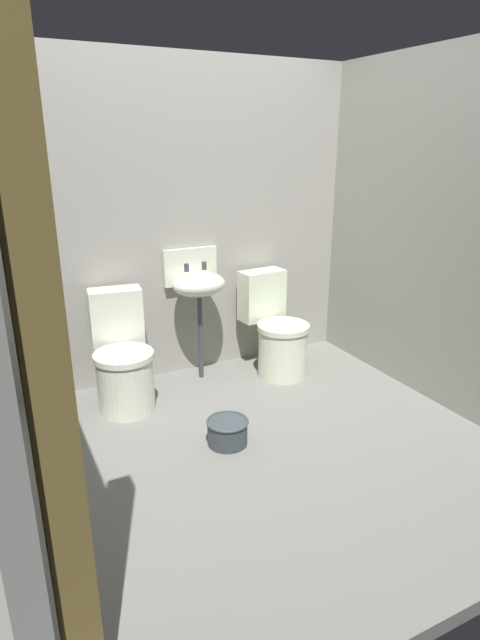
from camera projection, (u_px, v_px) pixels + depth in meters
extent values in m
cube|color=slate|center=(262.00, 447.00, 3.21)|extent=(3.10, 2.83, 0.08)
cube|color=gray|center=(182.00, 223.00, 3.88)|extent=(3.10, 0.10, 2.33)
cube|color=gray|center=(439.00, 233.00, 3.49)|extent=(0.10, 2.63, 2.33)
cube|color=brown|center=(46.00, 377.00, 1.38)|extent=(0.12, 0.12, 2.33)
cylinder|color=silver|center=(126.00, 384.00, 3.53)|extent=(0.43, 0.43, 0.38)
cylinder|color=silver|center=(123.00, 356.00, 3.46)|extent=(0.45, 0.45, 0.04)
cube|color=silver|center=(116.00, 316.00, 3.67)|extent=(0.38, 0.23, 0.40)
cylinder|color=silver|center=(283.00, 352.00, 4.05)|extent=(0.41, 0.41, 0.38)
cylinder|color=silver|center=(283.00, 327.00, 3.98)|extent=(0.43, 0.43, 0.04)
cube|color=silver|center=(262.00, 295.00, 4.17)|extent=(0.37, 0.21, 0.40)
cylinder|color=#363D44|center=(200.00, 337.00, 3.97)|extent=(0.04, 0.04, 0.66)
ellipsoid|color=silver|center=(199.00, 284.00, 3.83)|extent=(0.40, 0.32, 0.18)
cube|color=silver|center=(190.00, 266.00, 3.94)|extent=(0.42, 0.04, 0.28)
cylinder|color=#363D44|center=(187.00, 268.00, 3.81)|extent=(0.04, 0.04, 0.06)
cylinder|color=#363D44|center=(204.00, 266.00, 3.87)|extent=(0.04, 0.04, 0.06)
cylinder|color=#363D44|center=(227.00, 432.00, 3.16)|extent=(0.24, 0.24, 0.15)
torus|color=#324440|center=(227.00, 422.00, 3.14)|extent=(0.26, 0.26, 0.02)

